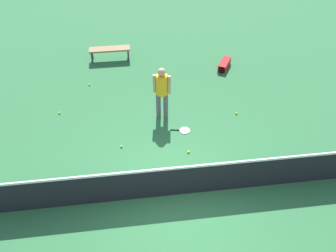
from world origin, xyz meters
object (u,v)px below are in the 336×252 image
Objects in this scene: tennis_ball_by_net at (236,113)px; courtside_bench at (110,50)px; tennis_racket_near_player at (184,130)px; tennis_ball_stray_right at (121,146)px; tennis_ball_stray_left at (59,113)px; tennis_ball_midcourt at (133,180)px; equipment_bag at (224,65)px; player_near_side at (162,89)px; tennis_ball_baseline at (188,152)px; tennis_ball_near_player at (89,85)px.

tennis_ball_by_net is 5.40m from courtside_bench.
tennis_racket_near_player is 9.15× the size of tennis_ball_stray_right.
tennis_ball_stray_left is at bearing -18.95° from tennis_racket_near_player.
equipment_bag reaches higher than tennis_ball_midcourt.
tennis_ball_stray_left is (2.10, -2.98, 0.00)m from tennis_ball_midcourt.
player_near_side is 3.32m from tennis_ball_stray_left.
equipment_bag reaches higher than tennis_racket_near_player.
player_near_side is 2.49m from tennis_ball_by_net.
tennis_ball_baseline is at bearing 149.30° from tennis_ball_stray_left.
tennis_ball_by_net is at bearing 135.21° from courtside_bench.
courtside_bench is (1.54, -3.60, -0.59)m from player_near_side.
tennis_ball_near_player is (2.27, -1.96, -0.98)m from player_near_side.
tennis_racket_near_player is 3.90m from tennis_ball_stray_left.
player_near_side is 3.97m from courtside_bench.
player_near_side is 25.76× the size of tennis_ball_stray_right.
tennis_racket_near_player is 9.15× the size of tennis_ball_near_player.
tennis_ball_stray_right is at bearing 43.46° from player_near_side.
tennis_ball_by_net is at bearing -162.37° from tennis_racket_near_player.
player_near_side reaches higher than tennis_ball_near_player.
tennis_ball_near_player and tennis_ball_stray_right have the same top height.
tennis_ball_baseline is (-0.53, 1.65, -0.98)m from player_near_side.
tennis_racket_near_player is 9.15× the size of tennis_ball_midcourt.
tennis_ball_by_net is (-1.73, -0.55, 0.02)m from tennis_racket_near_player.
tennis_ball_by_net is (-4.56, 2.15, 0.00)m from tennis_ball_near_player.
courtside_bench reaches higher than tennis_ball_stray_left.
tennis_ball_baseline and tennis_ball_stray_left have the same top height.
player_near_side is at bearing -136.54° from tennis_ball_stray_right.
tennis_ball_baseline is (-1.57, -0.81, 0.00)m from tennis_ball_midcourt.
tennis_ball_stray_left is at bearing -30.70° from tennis_ball_baseline.
tennis_ball_midcourt is at bearing 125.11° from tennis_ball_stray_left.
tennis_ball_stray_right is at bearing 43.76° from equipment_bag.
player_near_side is 2.82× the size of tennis_racket_near_player.
tennis_ball_near_player is 0.04× the size of courtside_bench.
tennis_ball_midcourt is at bearing 105.63° from tennis_ball_near_player.
tennis_ball_near_player is 3.33m from tennis_ball_stray_right.
tennis_ball_midcourt is at bearing 27.32° from tennis_ball_baseline.
tennis_ball_stray_right is 0.08× the size of equipment_bag.
player_near_side reaches higher than tennis_ball_baseline.
player_near_side is 25.76× the size of tennis_ball_near_player.
tennis_ball_midcourt is (1.04, 2.46, -0.98)m from player_near_side.
tennis_ball_by_net is at bearing -140.17° from tennis_ball_baseline.
equipment_bag is (-4.09, 1.15, -0.28)m from courtside_bench.
player_near_side is at bearing -53.57° from tennis_racket_near_player.
courtside_bench is at bearing -66.83° from player_near_side.
tennis_ball_stray_right is at bearing 14.35° from tennis_racket_near_player.
tennis_ball_baseline is at bearing 127.79° from tennis_ball_near_player.
tennis_ball_stray_left reaches higher than tennis_racket_near_player.
tennis_racket_near_player is 9.15× the size of tennis_ball_by_net.
equipment_bag is at bearing -116.16° from tennis_ball_baseline.
tennis_racket_near_player is 9.15× the size of tennis_ball_baseline.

